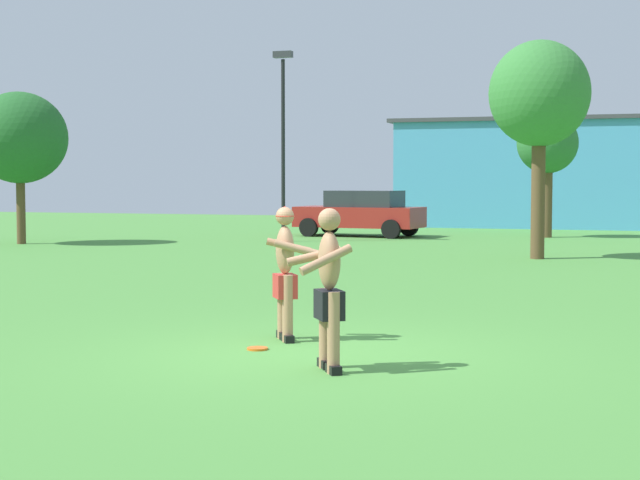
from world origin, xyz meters
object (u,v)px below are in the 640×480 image
player_in_black (329,286)px  tree_near_building (547,145)px  lamp_post (283,126)px  player_with_cap (286,268)px  tree_behind_players (20,138)px  frisbee (257,349)px  car_red_near_post (361,212)px  tree_left_field (539,96)px

player_in_black → tree_near_building: 24.43m
lamp_post → tree_near_building: bearing=32.3°
player_with_cap → tree_behind_players: size_ratio=0.36×
frisbee → tree_near_building: 23.63m
player_with_cap → car_red_near_post: 21.92m
player_with_cap → lamp_post: size_ratio=0.27×
player_with_cap → player_in_black: size_ratio=0.98×
frisbee → lamp_post: size_ratio=0.04×
player_in_black → tree_near_building: (0.05, 24.32, 2.24)m
player_in_black → tree_left_field: 15.43m
car_red_near_post → tree_near_building: (6.15, 1.34, 2.29)m
frisbee → tree_behind_players: tree_behind_players is taller
player_in_black → tree_behind_players: tree_behind_players is taller
car_red_near_post → tree_behind_players: 11.48m
player_with_cap → frisbee: player_with_cap is taller
player_with_cap → tree_behind_players: 20.00m
frisbee → tree_near_building: bearing=87.1°
player_in_black → lamp_post: 21.08m
player_in_black → tree_left_field: bearing=87.6°
tree_left_field → frisbee: bearing=-97.2°
player_in_black → car_red_near_post: 23.78m
tree_behind_players → tree_near_building: tree_behind_players is taller
lamp_post → tree_behind_players: (-7.21, -3.51, -0.42)m
lamp_post → tree_left_field: size_ratio=1.11×
player_in_black → frisbee: bearing=141.2°
lamp_post → tree_near_building: lamp_post is taller
car_red_near_post → tree_left_field: bearing=-49.5°
frisbee → car_red_near_post: (-4.95, 22.05, 0.81)m
car_red_near_post → tree_behind_players: (-8.75, -7.04, 2.39)m
frisbee → player_in_black: bearing=-38.8°
frisbee → tree_left_field: 14.83m
tree_near_building → car_red_near_post: bearing=-167.7°
player_with_cap → tree_left_field: (1.71, 13.45, 3.12)m
player_in_black → tree_near_building: size_ratio=0.40×
player_in_black → frisbee: player_in_black is taller
tree_near_building → tree_left_field: bearing=-86.3°
lamp_post → tree_behind_players: lamp_post is taller
frisbee → lamp_post: lamp_post is taller
frisbee → tree_left_field: tree_left_field is taller
lamp_post → tree_left_field: lamp_post is taller
player_in_black → player_with_cap: bearing=123.0°
car_red_near_post → lamp_post: bearing=-113.6°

